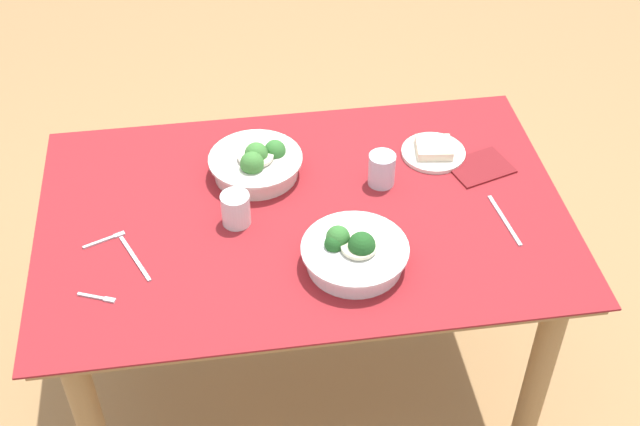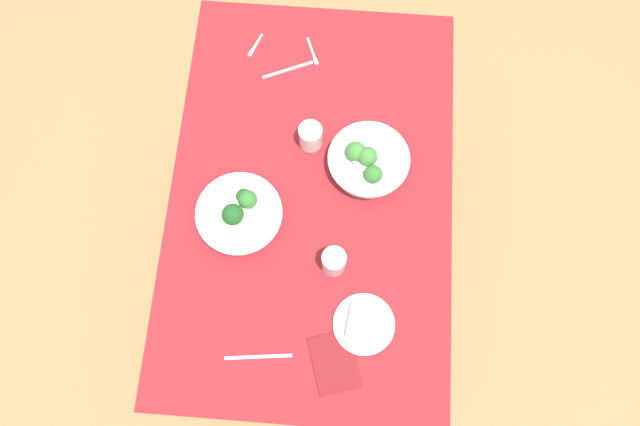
{
  "view_description": "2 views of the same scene",
  "coord_description": "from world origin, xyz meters",
  "px_view_note": "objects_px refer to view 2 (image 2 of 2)",
  "views": [
    {
      "loc": [
        -0.2,
        -1.65,
        2.27
      ],
      "look_at": [
        0.04,
        -0.04,
        0.8
      ],
      "focal_mm": 47.45,
      "sensor_mm": 36.0,
      "label": 1
    },
    {
      "loc": [
        0.65,
        0.08,
        2.56
      ],
      "look_at": [
        0.07,
        0.03,
        0.8
      ],
      "focal_mm": 33.67,
      "sensor_mm": 36.0,
      "label": 2
    }
  ],
  "objects_px": {
    "napkin_folded_upper": "(334,362)",
    "table_knife_right": "(288,70)",
    "fork_by_far_bowl": "(255,46)",
    "fork_by_near_bowl": "(313,53)",
    "broccoli_bowl_near": "(240,214)",
    "table_knife_left": "(258,357)",
    "water_glass_center": "(334,261)",
    "broccoli_bowl_far": "(368,161)",
    "water_glass_side": "(311,136)",
    "bread_side_plate": "(364,324)"
  },
  "relations": [
    {
      "from": "broccoli_bowl_far",
      "to": "napkin_folded_upper",
      "type": "relative_size",
      "value": 1.55
    },
    {
      "from": "broccoli_bowl_far",
      "to": "bread_side_plate",
      "type": "distance_m",
      "value": 0.51
    },
    {
      "from": "water_glass_center",
      "to": "table_knife_left",
      "type": "relative_size",
      "value": 0.48
    },
    {
      "from": "fork_by_near_bowl",
      "to": "table_knife_right",
      "type": "relative_size",
      "value": 0.59
    },
    {
      "from": "broccoli_bowl_near",
      "to": "fork_by_near_bowl",
      "type": "xyz_separation_m",
      "value": [
        -0.61,
        0.18,
        -0.04
      ]
    },
    {
      "from": "bread_side_plate",
      "to": "table_knife_left",
      "type": "xyz_separation_m",
      "value": [
        0.12,
        -0.3,
        -0.01
      ]
    },
    {
      "from": "bread_side_plate",
      "to": "table_knife_right",
      "type": "distance_m",
      "value": 0.89
    },
    {
      "from": "broccoli_bowl_near",
      "to": "table_knife_left",
      "type": "bearing_deg",
      "value": 13.38
    },
    {
      "from": "water_glass_center",
      "to": "fork_by_far_bowl",
      "type": "xyz_separation_m",
      "value": [
        -0.75,
        -0.32,
        -0.04
      ]
    },
    {
      "from": "water_glass_center",
      "to": "broccoli_bowl_near",
      "type": "bearing_deg",
      "value": -113.39
    },
    {
      "from": "broccoli_bowl_far",
      "to": "napkin_folded_upper",
      "type": "distance_m",
      "value": 0.63
    },
    {
      "from": "water_glass_side",
      "to": "fork_by_far_bowl",
      "type": "bearing_deg",
      "value": -147.38
    },
    {
      "from": "fork_by_far_bowl",
      "to": "fork_by_near_bowl",
      "type": "distance_m",
      "value": 0.2
    },
    {
      "from": "bread_side_plate",
      "to": "fork_by_near_bowl",
      "type": "bearing_deg",
      "value": -166.17
    },
    {
      "from": "water_glass_center",
      "to": "water_glass_side",
      "type": "height_order",
      "value": "water_glass_center"
    },
    {
      "from": "broccoli_bowl_near",
      "to": "water_glass_side",
      "type": "xyz_separation_m",
      "value": [
        -0.28,
        0.2,
        0.01
      ]
    },
    {
      "from": "broccoli_bowl_near",
      "to": "water_glass_side",
      "type": "distance_m",
      "value": 0.34
    },
    {
      "from": "fork_by_far_bowl",
      "to": "fork_by_near_bowl",
      "type": "bearing_deg",
      "value": 109.14
    },
    {
      "from": "water_glass_center",
      "to": "table_knife_right",
      "type": "xyz_separation_m",
      "value": [
        -0.67,
        -0.2,
        -0.04
      ]
    },
    {
      "from": "broccoli_bowl_far",
      "to": "water_glass_center",
      "type": "bearing_deg",
      "value": -14.18
    },
    {
      "from": "water_glass_center",
      "to": "napkin_folded_upper",
      "type": "xyz_separation_m",
      "value": [
        0.29,
        0.02,
        -0.04
      ]
    },
    {
      "from": "broccoli_bowl_near",
      "to": "table_knife_right",
      "type": "xyz_separation_m",
      "value": [
        -0.54,
        0.1,
        -0.04
      ]
    },
    {
      "from": "fork_by_far_bowl",
      "to": "napkin_folded_upper",
      "type": "xyz_separation_m",
      "value": [
        1.04,
        0.35,
        0.0
      ]
    },
    {
      "from": "water_glass_side",
      "to": "table_knife_right",
      "type": "xyz_separation_m",
      "value": [
        -0.26,
        -0.1,
        -0.04
      ]
    },
    {
      "from": "table_knife_left",
      "to": "bread_side_plate",
      "type": "bearing_deg",
      "value": 14.55
    },
    {
      "from": "table_knife_right",
      "to": "water_glass_side",
      "type": "bearing_deg",
      "value": -93.11
    },
    {
      "from": "bread_side_plate",
      "to": "water_glass_center",
      "type": "distance_m",
      "value": 0.2
    },
    {
      "from": "broccoli_bowl_near",
      "to": "fork_by_near_bowl",
      "type": "relative_size",
      "value": 2.48
    },
    {
      "from": "fork_by_far_bowl",
      "to": "table_knife_left",
      "type": "height_order",
      "value": "same"
    },
    {
      "from": "table_knife_right",
      "to": "napkin_folded_upper",
      "type": "xyz_separation_m",
      "value": [
        0.95,
        0.22,
        0.0
      ]
    },
    {
      "from": "fork_by_far_bowl",
      "to": "fork_by_near_bowl",
      "type": "xyz_separation_m",
      "value": [
        0.01,
        0.2,
        0.0
      ]
    },
    {
      "from": "fork_by_near_bowl",
      "to": "table_knife_left",
      "type": "xyz_separation_m",
      "value": [
        1.03,
        -0.08,
        -0.0
      ]
    },
    {
      "from": "broccoli_bowl_far",
      "to": "table_knife_left",
      "type": "distance_m",
      "value": 0.69
    },
    {
      "from": "table_knife_left",
      "to": "napkin_folded_upper",
      "type": "bearing_deg",
      "value": -6.25
    },
    {
      "from": "napkin_folded_upper",
      "to": "broccoli_bowl_far",
      "type": "bearing_deg",
      "value": 174.31
    },
    {
      "from": "bread_side_plate",
      "to": "table_knife_right",
      "type": "height_order",
      "value": "bread_side_plate"
    },
    {
      "from": "broccoli_bowl_near",
      "to": "table_knife_left",
      "type": "height_order",
      "value": "broccoli_bowl_near"
    },
    {
      "from": "table_knife_left",
      "to": "water_glass_side",
      "type": "bearing_deg",
      "value": 75.39
    },
    {
      "from": "napkin_folded_upper",
      "to": "table_knife_right",
      "type": "bearing_deg",
      "value": -166.74
    },
    {
      "from": "water_glass_side",
      "to": "table_knife_right",
      "type": "bearing_deg",
      "value": -159.1
    },
    {
      "from": "fork_by_far_bowl",
      "to": "broccoli_bowl_far",
      "type": "bearing_deg",
      "value": 66.37
    },
    {
      "from": "fork_by_near_bowl",
      "to": "fork_by_far_bowl",
      "type": "bearing_deg",
      "value": -114.66
    },
    {
      "from": "broccoli_bowl_near",
      "to": "napkin_folded_upper",
      "type": "bearing_deg",
      "value": 37.58
    },
    {
      "from": "fork_by_far_bowl",
      "to": "napkin_folded_upper",
      "type": "distance_m",
      "value": 1.09
    },
    {
      "from": "bread_side_plate",
      "to": "water_glass_center",
      "type": "bearing_deg",
      "value": -149.54
    },
    {
      "from": "broccoli_bowl_far",
      "to": "table_knife_right",
      "type": "distance_m",
      "value": 0.44
    },
    {
      "from": "bread_side_plate",
      "to": "table_knife_right",
      "type": "relative_size",
      "value": 1.01
    },
    {
      "from": "broccoli_bowl_far",
      "to": "table_knife_left",
      "type": "height_order",
      "value": "broccoli_bowl_far"
    },
    {
      "from": "bread_side_plate",
      "to": "napkin_folded_upper",
      "type": "height_order",
      "value": "bread_side_plate"
    },
    {
      "from": "table_knife_right",
      "to": "broccoli_bowl_far",
      "type": "bearing_deg",
      "value": -73.19
    }
  ]
}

